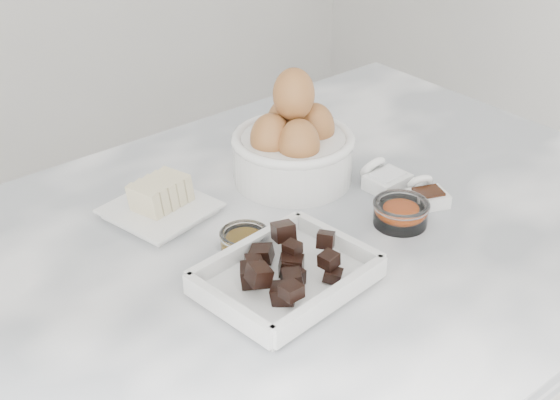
# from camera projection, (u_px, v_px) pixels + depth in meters

# --- Properties ---
(marble_slab) EXTENTS (1.20, 0.80, 0.04)m
(marble_slab) POSITION_uv_depth(u_px,v_px,m) (283.00, 250.00, 1.10)
(marble_slab) COLOR white
(marble_slab) RESTS_ON cabinet
(chocolate_dish) EXTENTS (0.23, 0.18, 0.06)m
(chocolate_dish) POSITION_uv_depth(u_px,v_px,m) (287.00, 272.00, 0.98)
(chocolate_dish) COLOR white
(chocolate_dish) RESTS_ON marble_slab
(butter_plate) EXTENTS (0.16, 0.16, 0.06)m
(butter_plate) POSITION_uv_depth(u_px,v_px,m) (158.00, 203.00, 1.13)
(butter_plate) COLOR white
(butter_plate) RESTS_ON marble_slab
(sugar_ramekin) EXTENTS (0.10, 0.10, 0.06)m
(sugar_ramekin) POSITION_uv_depth(u_px,v_px,m) (263.00, 158.00, 1.23)
(sugar_ramekin) COLOR white
(sugar_ramekin) RESTS_ON marble_slab
(egg_bowl) EXTENTS (0.19, 0.19, 0.18)m
(egg_bowl) POSITION_uv_depth(u_px,v_px,m) (293.00, 145.00, 1.20)
(egg_bowl) COLOR white
(egg_bowl) RESTS_ON marble_slab
(honey_bowl) EXTENTS (0.07, 0.07, 0.03)m
(honey_bowl) POSITION_uv_depth(u_px,v_px,m) (245.00, 241.00, 1.05)
(honey_bowl) COLOR white
(honey_bowl) RESTS_ON marble_slab
(zest_bowl) EXTENTS (0.08, 0.08, 0.04)m
(zest_bowl) POSITION_uv_depth(u_px,v_px,m) (401.00, 212.00, 1.11)
(zest_bowl) COLOR white
(zest_bowl) RESTS_ON marble_slab
(vanilla_spoon) EXTENTS (0.07, 0.08, 0.04)m
(vanilla_spoon) POSITION_uv_depth(u_px,v_px,m) (426.00, 194.00, 1.16)
(vanilla_spoon) COLOR white
(vanilla_spoon) RESTS_ON marble_slab
(salt_spoon) EXTENTS (0.06, 0.08, 0.05)m
(salt_spoon) POSITION_uv_depth(u_px,v_px,m) (384.00, 178.00, 1.20)
(salt_spoon) COLOR white
(salt_spoon) RESTS_ON marble_slab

